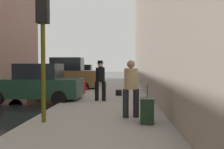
# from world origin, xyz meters

# --- Properties ---
(sidewalk) EXTENTS (4.00, 40.00, 0.15)m
(sidewalk) POSITION_xyz_m (6.00, 0.00, 0.07)
(sidewalk) COLOR gray
(sidewalk) RESTS_ON ground_plane
(parked_dark_green_sedan) EXTENTS (4.22, 2.09, 1.79)m
(parked_dark_green_sedan) POSITION_xyz_m (2.65, 0.84, 0.85)
(parked_dark_green_sedan) COLOR #193828
(parked_dark_green_sedan) RESTS_ON ground_plane
(parked_bronze_suv) EXTENTS (4.62, 2.10, 2.25)m
(parked_bronze_suv) POSITION_xyz_m (2.65, 6.49, 1.03)
(parked_bronze_suv) COLOR brown
(parked_bronze_suv) RESTS_ON ground_plane
(parked_blue_sedan) EXTENTS (4.27, 2.19, 1.79)m
(parked_blue_sedan) POSITION_xyz_m (2.65, 11.82, 0.85)
(parked_blue_sedan) COLOR navy
(parked_blue_sedan) RESTS_ON ground_plane
(fire_hydrant) EXTENTS (0.42, 0.22, 0.70)m
(fire_hydrant) POSITION_xyz_m (4.45, 3.23, 0.50)
(fire_hydrant) COLOR red
(fire_hydrant) RESTS_ON sidewalk
(traffic_light) EXTENTS (0.32, 0.32, 3.60)m
(traffic_light) POSITION_xyz_m (4.50, -3.71, 2.76)
(traffic_light) COLOR #514C0F
(traffic_light) RESTS_ON sidewalk
(pedestrian_in_tan_coat) EXTENTS (0.53, 0.48, 1.71)m
(pedestrian_in_tan_coat) POSITION_xyz_m (6.91, -2.99, 1.10)
(pedestrian_in_tan_coat) COLOR black
(pedestrian_in_tan_coat) RESTS_ON sidewalk
(pedestrian_with_fedora) EXTENTS (0.52, 0.45, 1.78)m
(pedestrian_with_fedora) POSITION_xyz_m (5.65, 0.53, 1.14)
(pedestrian_with_fedora) COLOR black
(pedestrian_with_fedora) RESTS_ON sidewalk
(pedestrian_in_jeans) EXTENTS (0.53, 0.49, 1.71)m
(pedestrian_in_jeans) POSITION_xyz_m (4.88, 8.92, 1.10)
(pedestrian_in_jeans) COLOR #728CB2
(pedestrian_in_jeans) RESTS_ON sidewalk
(rolling_suitcase) EXTENTS (0.41, 0.59, 1.04)m
(rolling_suitcase) POSITION_xyz_m (7.33, -3.69, 0.49)
(rolling_suitcase) COLOR black
(rolling_suitcase) RESTS_ON sidewalk
(duffel_bag) EXTENTS (0.32, 0.44, 0.28)m
(duffel_bag) POSITION_xyz_m (6.41, 2.61, 0.29)
(duffel_bag) COLOR black
(duffel_bag) RESTS_ON sidewalk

